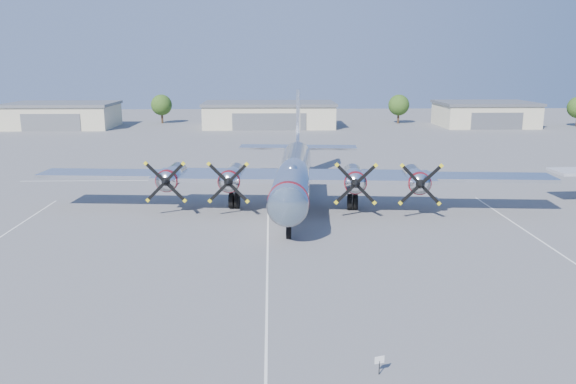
{
  "coord_description": "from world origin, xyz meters",
  "views": [
    {
      "loc": [
        0.3,
        -42.08,
        14.09
      ],
      "look_at": [
        1.74,
        4.59,
        3.2
      ],
      "focal_mm": 35.0,
      "sensor_mm": 36.0,
      "label": 1
    }
  ],
  "objects_px": {
    "tree_west": "(162,105)",
    "main_bomber_b29": "(294,204)",
    "hangar_east": "(485,114)",
    "tree_east": "(399,105)",
    "hangar_center": "(269,114)",
    "info_placard": "(379,362)",
    "hangar_west": "(62,115)"
  },
  "relations": [
    {
      "from": "tree_west",
      "to": "main_bomber_b29",
      "type": "relative_size",
      "value": 0.14
    },
    {
      "from": "hangar_east",
      "to": "main_bomber_b29",
      "type": "relative_size",
      "value": 0.42
    },
    {
      "from": "hangar_east",
      "to": "tree_east",
      "type": "bearing_deg",
      "value": 161.46
    },
    {
      "from": "hangar_east",
      "to": "tree_east",
      "type": "distance_m",
      "value": 19.04
    },
    {
      "from": "main_bomber_b29",
      "to": "tree_east",
      "type": "bearing_deg",
      "value": 74.38
    },
    {
      "from": "hangar_center",
      "to": "info_placard",
      "type": "distance_m",
      "value": 101.04
    },
    {
      "from": "main_bomber_b29",
      "to": "info_placard",
      "type": "distance_m",
      "value": 32.16
    },
    {
      "from": "hangar_east",
      "to": "info_placard",
      "type": "height_order",
      "value": "hangar_east"
    },
    {
      "from": "hangar_center",
      "to": "tree_east",
      "type": "relative_size",
      "value": 4.31
    },
    {
      "from": "tree_east",
      "to": "hangar_center",
      "type": "bearing_deg",
      "value": -168.62
    },
    {
      "from": "main_bomber_b29",
      "to": "info_placard",
      "type": "height_order",
      "value": "main_bomber_b29"
    },
    {
      "from": "hangar_east",
      "to": "info_placard",
      "type": "relative_size",
      "value": 22.55
    },
    {
      "from": "hangar_west",
      "to": "info_placard",
      "type": "xyz_separation_m",
      "value": [
        50.22,
        -100.89,
        -2.07
      ]
    },
    {
      "from": "tree_west",
      "to": "info_placard",
      "type": "xyz_separation_m",
      "value": [
        30.22,
        -108.92,
        -3.58
      ]
    },
    {
      "from": "hangar_east",
      "to": "tree_east",
      "type": "xyz_separation_m",
      "value": [
        -18.0,
        6.04,
        1.51
      ]
    },
    {
      "from": "tree_east",
      "to": "main_bomber_b29",
      "type": "relative_size",
      "value": 0.14
    },
    {
      "from": "hangar_center",
      "to": "main_bomber_b29",
      "type": "relative_size",
      "value": 0.58
    },
    {
      "from": "hangar_center",
      "to": "hangar_east",
      "type": "bearing_deg",
      "value": 0.0
    },
    {
      "from": "hangar_west",
      "to": "tree_west",
      "type": "bearing_deg",
      "value": 21.89
    },
    {
      "from": "hangar_west",
      "to": "hangar_center",
      "type": "bearing_deg",
      "value": -0.0
    },
    {
      "from": "tree_west",
      "to": "tree_east",
      "type": "relative_size",
      "value": 1.0
    },
    {
      "from": "hangar_west",
      "to": "tree_east",
      "type": "relative_size",
      "value": 3.4
    },
    {
      "from": "tree_west",
      "to": "tree_east",
      "type": "height_order",
      "value": "same"
    },
    {
      "from": "main_bomber_b29",
      "to": "hangar_center",
      "type": "bearing_deg",
      "value": 96.64
    },
    {
      "from": "tree_east",
      "to": "info_placard",
      "type": "xyz_separation_m",
      "value": [
        -24.78,
        -106.92,
        -3.58
      ]
    },
    {
      "from": "hangar_west",
      "to": "hangar_east",
      "type": "relative_size",
      "value": 1.1
    },
    {
      "from": "hangar_east",
      "to": "main_bomber_b29",
      "type": "xyz_separation_m",
      "value": [
        -45.39,
        -68.84,
        -2.71
      ]
    },
    {
      "from": "tree_west",
      "to": "info_placard",
      "type": "distance_m",
      "value": 113.1
    },
    {
      "from": "hangar_west",
      "to": "tree_east",
      "type": "height_order",
      "value": "tree_east"
    },
    {
      "from": "hangar_east",
      "to": "hangar_center",
      "type": "bearing_deg",
      "value": -180.0
    },
    {
      "from": "main_bomber_b29",
      "to": "info_placard",
      "type": "relative_size",
      "value": 53.73
    },
    {
      "from": "hangar_center",
      "to": "info_placard",
      "type": "xyz_separation_m",
      "value": [
        5.22,
        -100.89,
        -2.07
      ]
    }
  ]
}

